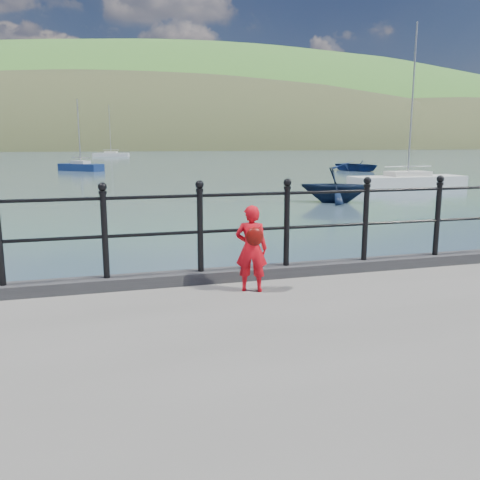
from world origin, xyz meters
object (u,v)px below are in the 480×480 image
object	(u,v)px
child	(252,248)
sailboat_near	(407,182)
launch_blue	(358,166)
sailboat_deep	(111,155)
launch_navy	(335,185)
railing	(245,219)
sailboat_port	(81,167)

from	to	relation	value
child	sailboat_near	size ratio (longest dim) A/B	0.11
launch_blue	sailboat_deep	world-z (taller)	sailboat_deep
sailboat_deep	sailboat_near	bearing A→B (deg)	-64.00
sailboat_deep	launch_navy	bearing A→B (deg)	-70.65
railing	launch_navy	size ratio (longest dim) A/B	5.74
sailboat_port	sailboat_deep	bearing A→B (deg)	127.94
launch_blue	sailboat_near	distance (m)	18.21
sailboat_deep	railing	bearing A→B (deg)	-76.95
railing	sailboat_deep	distance (m)	94.95
sailboat_near	sailboat_deep	distance (m)	74.96
launch_navy	sailboat_near	size ratio (longest dim) A/B	0.31
launch_navy	sailboat_near	bearing A→B (deg)	-26.55
railing	sailboat_near	bearing A→B (deg)	51.61
sailboat_port	sailboat_deep	world-z (taller)	sailboat_deep
sailboat_near	sailboat_port	xyz separation A→B (m)	(-20.22, 24.72, 0.00)
child	railing	bearing A→B (deg)	-75.27
launch_blue	sailboat_port	xyz separation A→B (m)	(-26.18, 7.52, -0.18)
launch_blue	sailboat_deep	distance (m)	60.13
launch_blue	sailboat_port	size ratio (longest dim) A/B	0.72
railing	launch_blue	world-z (taller)	railing
railing	child	world-z (taller)	railing
launch_blue	sailboat_near	world-z (taller)	sailboat_near
launch_navy	sailboat_deep	xyz separation A→B (m)	(-7.55, 79.57, -0.49)
railing	launch_blue	distance (m)	45.19
launch_navy	child	bearing A→B (deg)	176.16
launch_blue	sailboat_deep	xyz separation A→B (m)	(-21.64, 56.10, -0.18)
sailboat_port	sailboat_deep	size ratio (longest dim) A/B	0.72
child	sailboat_port	world-z (taller)	sailboat_port
railing	child	size ratio (longest dim) A/B	16.83
child	sailboat_near	xyz separation A→B (m)	(17.21, 22.18, -1.21)
sailboat_near	sailboat_port	distance (m)	31.94
railing	sailboat_deep	bearing A→B (deg)	89.12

